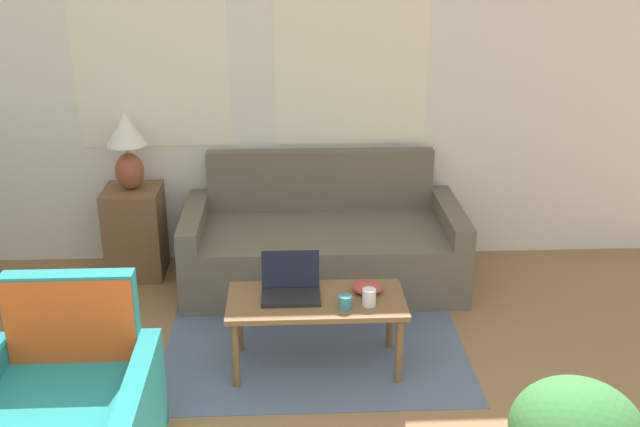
% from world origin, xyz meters
% --- Properties ---
extents(wall_back, '(6.71, 0.06, 2.60)m').
position_xyz_m(wall_back, '(-0.00, 3.64, 1.31)').
color(wall_back, white).
rests_on(wall_back, ground_plane).
extents(rug, '(1.82, 2.01, 0.01)m').
position_xyz_m(rug, '(0.31, 2.57, 0.00)').
color(rug, slate).
rests_on(rug, ground_plane).
extents(couch, '(1.94, 0.91, 0.88)m').
position_xyz_m(couch, '(0.40, 3.17, 0.27)').
color(couch, '#665B4C').
rests_on(couch, ground_plane).
extents(armchair, '(0.83, 0.83, 0.87)m').
position_xyz_m(armchair, '(-0.90, 1.21, 0.26)').
color(armchair, teal).
rests_on(armchair, ground_plane).
extents(side_table, '(0.40, 0.40, 0.67)m').
position_xyz_m(side_table, '(-0.96, 3.34, 0.33)').
color(side_table, brown).
rests_on(side_table, ground_plane).
extents(table_lamp, '(0.28, 0.28, 0.55)m').
position_xyz_m(table_lamp, '(-0.96, 3.34, 0.99)').
color(table_lamp, brown).
rests_on(table_lamp, side_table).
extents(coffee_table, '(1.01, 0.48, 0.44)m').
position_xyz_m(coffee_table, '(0.31, 2.03, 0.38)').
color(coffee_table, brown).
rests_on(coffee_table, ground_plane).
extents(laptop, '(0.33, 0.28, 0.23)m').
position_xyz_m(laptop, '(0.16, 2.09, 0.49)').
color(laptop, black).
rests_on(laptop, coffee_table).
extents(cup_navy, '(0.08, 0.08, 0.08)m').
position_xyz_m(cup_navy, '(0.46, 1.91, 0.48)').
color(cup_navy, teal).
rests_on(cup_navy, coffee_table).
extents(cup_yellow, '(0.08, 0.08, 0.10)m').
position_xyz_m(cup_yellow, '(0.60, 1.94, 0.49)').
color(cup_yellow, white).
rests_on(cup_yellow, coffee_table).
extents(snack_bowl, '(0.17, 0.17, 0.06)m').
position_xyz_m(snack_bowl, '(0.60, 2.10, 0.47)').
color(snack_bowl, '#B23D38').
rests_on(snack_bowl, coffee_table).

